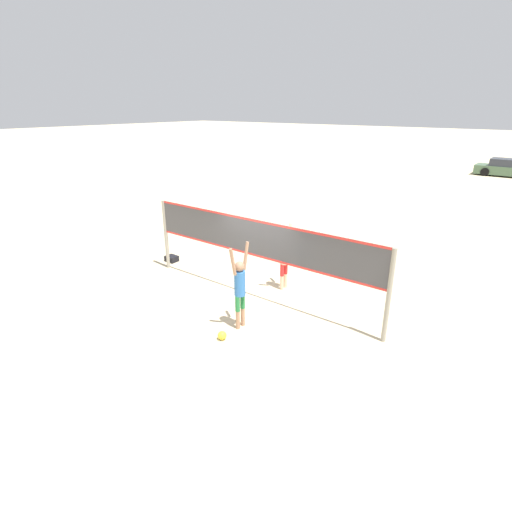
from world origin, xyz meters
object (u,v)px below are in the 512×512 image
volleyball_net (256,244)px  player_spiker (240,285)px  player_blocker (284,256)px  gear_bag (172,259)px  volleyball (222,335)px  parked_car_mid (506,169)px

volleyball_net → player_spiker: size_ratio=3.51×
player_blocker → gear_bag: size_ratio=4.79×
player_spiker → volleyball: 1.29m
parked_car_mid → player_spiker: bearing=-93.7°
volleyball_net → volleyball: bearing=-72.7°
volleyball → player_spiker: bearing=91.7°
parked_car_mid → volleyball: bearing=-93.5°
volleyball → parked_car_mid: size_ratio=0.05×
player_spiker → player_blocker: 2.62m
volleyball_net → parked_car_mid: size_ratio=1.73×
player_spiker → player_blocker: bearing=8.7°
volleyball → parked_car_mid: parked_car_mid is taller
volleyball → parked_car_mid: (2.16, 31.31, 0.50)m
player_spiker → parked_car_mid: 30.67m
player_spiker → volleyball: bearing=-178.3°
player_blocker → player_spiker: bearing=8.7°
volleyball_net → gear_bag: bearing=173.8°
player_blocker → volleyball_net: bearing=-16.3°
player_blocker → parked_car_mid: bearing=174.7°
volleyball_net → parked_car_mid: 29.17m
player_blocker → gear_bag: bearing=-82.9°
volleyball_net → player_spiker: bearing=-66.2°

